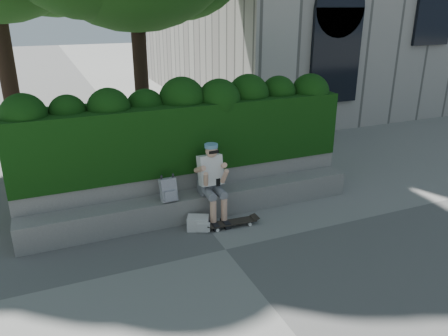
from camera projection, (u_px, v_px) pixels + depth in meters
name	position (u px, v px, depth m)	size (l,w,h in m)	color
ground	(226.00, 249.00, 6.77)	(80.00, 80.00, 0.00)	slate
bench_ledge	(198.00, 205.00, 7.77)	(6.00, 0.45, 0.45)	gray
planter_wall	(189.00, 187.00, 8.13)	(6.00, 0.50, 0.75)	gray
hedge	(184.00, 134.00, 7.98)	(6.00, 1.00, 1.20)	black
person	(212.00, 179.00, 7.50)	(0.40, 0.76, 1.38)	slate
skateboard	(232.00, 223.00, 7.45)	(0.85, 0.26, 0.09)	black
backpack_plaid	(168.00, 190.00, 7.33)	(0.27, 0.14, 0.39)	#AAAAAE
backpack_ground	(198.00, 223.00, 7.35)	(0.35, 0.25, 0.23)	silver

